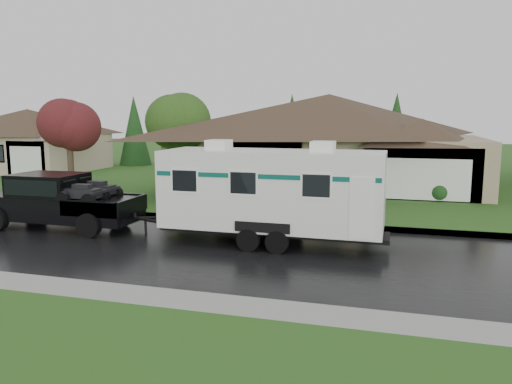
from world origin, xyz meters
TOP-DOWN VIEW (x-y plane):
  - ground at (0.00, 0.00)m, footprint 140.00×140.00m
  - road at (0.00, -2.00)m, footprint 140.00×8.00m
  - curb at (0.00, 2.25)m, footprint 140.00×0.50m
  - lawn at (0.00, 15.00)m, footprint 140.00×26.00m
  - house_main at (2.29, 13.84)m, footprint 19.44×10.80m
  - house_far at (-21.78, 15.85)m, footprint 10.80×8.64m
  - tree_left_green at (-5.67, 8.78)m, footprint 3.32×3.32m
  - tree_red at (-12.85, 8.62)m, footprint 3.11×3.11m
  - shrub_row at (2.00, 9.30)m, footprint 13.60×1.00m
  - pickup_truck at (-6.76, -0.71)m, footprint 6.49×2.46m
  - travel_trailer at (2.06, -0.71)m, footprint 8.00×2.81m

SIDE VIEW (x-z plane):
  - ground at x=0.00m, z-range 0.00..0.00m
  - road at x=0.00m, z-range 0.00..0.01m
  - curb at x=0.00m, z-range 0.00..0.15m
  - lawn at x=0.00m, z-range 0.00..0.15m
  - shrub_row at x=2.00m, z-range 0.15..1.15m
  - pickup_truck at x=-6.76m, z-range 0.08..2.24m
  - travel_trailer at x=2.06m, z-range 0.11..3.70m
  - house_far at x=-21.78m, z-range 0.07..5.87m
  - house_main at x=2.29m, z-range 0.14..7.04m
  - tree_red at x=-12.85m, z-range 1.14..6.30m
  - tree_left_green at x=-5.67m, z-range 1.21..6.72m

